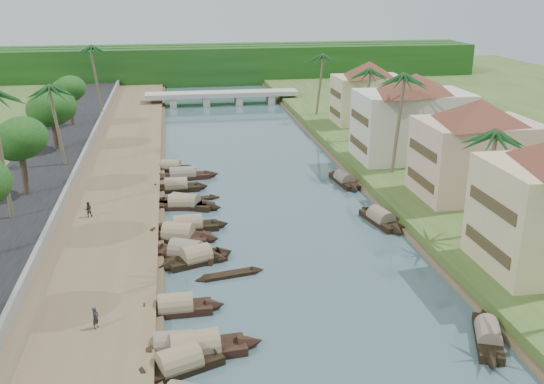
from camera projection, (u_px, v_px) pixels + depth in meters
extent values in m
plane|color=#3E565D|center=(307.00, 286.00, 45.12)|extent=(220.00, 220.00, 0.00)
cube|color=brown|center=(109.00, 202.00, 61.15)|extent=(10.00, 180.00, 0.80)
cube|color=#365120|center=(436.00, 183.00, 66.52)|extent=(16.00, 180.00, 1.20)
cube|color=black|center=(21.00, 204.00, 59.74)|extent=(8.00, 180.00, 1.40)
cube|color=slate|center=(65.00, 196.00, 60.19)|extent=(0.40, 180.00, 1.10)
cube|color=#163D10|center=(213.00, 67.00, 132.38)|extent=(120.00, 4.00, 8.00)
cube|color=#163D10|center=(211.00, 64.00, 137.04)|extent=(120.00, 4.00, 8.00)
cube|color=#163D10|center=(210.00, 61.00, 141.70)|extent=(120.00, 4.00, 8.00)
cube|color=#A6A69C|center=(222.00, 94.00, 111.59)|extent=(28.00, 4.00, 0.80)
cube|color=#A6A69C|center=(173.00, 101.00, 110.56)|extent=(1.20, 3.50, 1.80)
cube|color=#A6A69C|center=(206.00, 100.00, 111.49)|extent=(1.20, 3.50, 1.80)
cube|color=#A6A69C|center=(238.00, 99.00, 112.42)|extent=(1.20, 3.50, 1.80)
cube|color=#A6A69C|center=(270.00, 98.00, 113.35)|extent=(1.20, 3.50, 1.80)
cube|color=#43351F|center=(487.00, 246.00, 44.22)|extent=(0.10, 6.40, 0.90)
cube|color=#43351F|center=(492.00, 205.00, 43.18)|extent=(0.10, 6.40, 0.90)
cube|color=#CDA991|center=(475.00, 159.00, 59.66)|extent=(11.00, 8.00, 7.50)
pyramid|color=brown|center=(481.00, 110.00, 58.08)|extent=(14.11, 14.11, 2.20)
cube|color=#43351F|center=(420.00, 180.00, 59.41)|extent=(0.10, 6.40, 0.90)
cube|color=#43351F|center=(423.00, 150.00, 58.43)|extent=(0.10, 6.40, 0.90)
cube|color=beige|center=(412.00, 126.00, 72.48)|extent=(13.00, 8.00, 8.00)
pyramid|color=brown|center=(415.00, 83.00, 70.81)|extent=(15.59, 15.59, 2.20)
cube|color=#43351F|center=(358.00, 144.00, 72.11)|extent=(0.10, 6.40, 0.90)
cube|color=#43351F|center=(360.00, 118.00, 71.07)|extent=(0.10, 6.40, 0.90)
cube|color=#CFBD8A|center=(368.00, 99.00, 91.44)|extent=(10.00, 7.00, 7.00)
pyramid|color=brown|center=(369.00, 69.00, 89.94)|extent=(12.62, 12.62, 2.20)
cube|color=#43351F|center=(335.00, 112.00, 91.23)|extent=(0.10, 5.60, 0.90)
cube|color=#43351F|center=(335.00, 93.00, 90.31)|extent=(0.10, 5.60, 0.90)
cube|color=black|center=(179.00, 368.00, 35.18)|extent=(5.43, 3.58, 0.70)
cone|color=black|center=(223.00, 352.00, 36.54)|extent=(2.00, 2.08, 1.80)
cone|color=black|center=(132.00, 382.00, 33.76)|extent=(2.00, 2.08, 1.80)
cylinder|color=#866D55|center=(179.00, 362.00, 35.05)|extent=(4.34, 3.21, 1.90)
cube|color=black|center=(195.00, 352.00, 36.66)|extent=(6.32, 2.43, 0.70)
cone|color=black|center=(251.00, 343.00, 37.43)|extent=(1.91, 1.88, 1.94)
cone|color=black|center=(137.00, 359.00, 35.84)|extent=(1.91, 1.88, 1.94)
cylinder|color=#866D55|center=(195.00, 347.00, 36.54)|extent=(4.88, 2.39, 2.01)
cube|color=black|center=(174.00, 349.00, 36.94)|extent=(5.03, 1.84, 0.70)
cone|color=black|center=(220.00, 345.00, 37.21)|extent=(1.50, 1.50, 1.58)
cone|color=black|center=(128.00, 351.00, 36.62)|extent=(1.50, 1.50, 1.58)
cylinder|color=#736756|center=(174.00, 344.00, 36.82)|extent=(3.87, 1.84, 1.65)
cube|color=black|center=(176.00, 310.00, 41.36)|extent=(4.96, 1.74, 0.70)
cone|color=black|center=(216.00, 306.00, 41.79)|extent=(1.45, 1.52, 1.66)
cone|color=black|center=(135.00, 313.00, 40.87)|extent=(1.45, 1.52, 1.66)
cylinder|color=#866D55|center=(176.00, 305.00, 41.23)|extent=(3.79, 1.79, 1.74)
cube|color=black|center=(196.00, 261.00, 48.72)|extent=(5.05, 3.33, 0.70)
cone|color=black|center=(226.00, 253.00, 49.92)|extent=(1.87, 2.02, 1.78)
cone|color=black|center=(165.00, 267.00, 47.47)|extent=(1.87, 2.02, 1.78)
cylinder|color=#866D55|center=(196.00, 256.00, 48.59)|extent=(4.03, 3.02, 1.89)
cube|color=black|center=(186.00, 255.00, 49.72)|extent=(5.59, 4.01, 0.70)
cone|color=black|center=(219.00, 259.00, 48.91)|extent=(2.14, 2.21, 1.87)
cone|color=black|center=(154.00, 250.00, 50.48)|extent=(2.14, 2.21, 1.87)
cylinder|color=#736756|center=(186.00, 251.00, 49.59)|extent=(4.50, 3.54, 1.97)
cube|color=black|center=(188.00, 228.00, 55.19)|extent=(5.59, 2.02, 0.70)
cone|color=black|center=(221.00, 225.00, 55.78)|extent=(1.66, 1.64, 1.74)
cone|color=black|center=(154.00, 230.00, 54.54)|extent=(1.66, 1.64, 1.74)
cylinder|color=#866D55|center=(188.00, 224.00, 55.06)|extent=(4.29, 2.02, 1.80)
cube|color=black|center=(178.00, 238.00, 53.13)|extent=(5.72, 3.58, 0.70)
cone|color=black|center=(211.00, 239.00, 52.67)|extent=(2.06, 2.20, 1.97)
cone|color=black|center=(146.00, 235.00, 53.54)|extent=(2.06, 2.20, 1.97)
cylinder|color=#866D55|center=(178.00, 234.00, 53.01)|extent=(4.54, 3.26, 2.08)
cube|color=black|center=(185.00, 205.00, 60.86)|extent=(5.89, 4.01, 0.70)
cone|color=black|center=(215.00, 208.00, 59.99)|extent=(2.13, 2.09, 1.72)
cone|color=black|center=(156.00, 202.00, 61.67)|extent=(2.13, 2.09, 1.72)
cylinder|color=#736756|center=(185.00, 202.00, 60.73)|extent=(4.71, 3.49, 1.77)
cube|color=black|center=(181.00, 206.00, 60.63)|extent=(5.28, 2.25, 0.70)
cone|color=black|center=(210.00, 205.00, 60.74)|extent=(1.64, 1.67, 1.67)
cone|color=black|center=(153.00, 206.00, 60.46)|extent=(1.64, 1.67, 1.67)
cylinder|color=#866D55|center=(181.00, 203.00, 60.50)|extent=(4.08, 2.18, 1.74)
cube|color=black|center=(176.00, 189.00, 65.74)|extent=(5.14, 1.82, 0.70)
cone|color=black|center=(202.00, 187.00, 66.18)|extent=(1.51, 1.60, 1.74)
cone|color=black|center=(150.00, 190.00, 65.24)|extent=(1.51, 1.60, 1.74)
cylinder|color=#866D55|center=(176.00, 185.00, 65.61)|extent=(3.93, 1.87, 1.83)
cube|color=black|center=(183.00, 177.00, 69.64)|extent=(6.26, 2.11, 0.70)
cone|color=black|center=(212.00, 175.00, 70.35)|extent=(1.84, 1.65, 1.74)
cone|color=black|center=(153.00, 179.00, 68.87)|extent=(1.84, 1.65, 1.74)
cylinder|color=#736756|center=(183.00, 174.00, 69.51)|extent=(4.82, 2.09, 1.78)
cube|color=black|center=(171.00, 169.00, 72.69)|extent=(4.92, 2.69, 0.70)
cone|color=black|center=(192.00, 169.00, 72.42)|extent=(1.66, 1.68, 1.52)
cone|color=black|center=(150.00, 168.00, 72.90)|extent=(1.66, 1.68, 1.52)
cylinder|color=#866D55|center=(171.00, 166.00, 72.56)|extent=(3.87, 2.46, 1.59)
cube|color=black|center=(488.00, 339.00, 38.02)|extent=(3.32, 5.35, 0.70)
cone|color=black|center=(483.00, 315.00, 40.65)|extent=(1.78, 1.86, 1.49)
cone|color=black|center=(493.00, 364.00, 35.34)|extent=(1.78, 1.86, 1.49)
cylinder|color=#736756|center=(488.00, 334.00, 37.90)|extent=(2.91, 4.24, 1.53)
cube|color=black|center=(381.00, 221.00, 56.79)|extent=(2.80, 5.62, 0.70)
cone|color=black|center=(365.00, 210.00, 59.39)|extent=(1.83, 1.83, 1.71)
cone|color=black|center=(398.00, 232.00, 54.14)|extent=(1.83, 1.83, 1.71)
cylinder|color=#736756|center=(381.00, 217.00, 56.67)|extent=(2.60, 4.39, 1.78)
cube|color=black|center=(344.00, 182.00, 68.05)|extent=(2.23, 5.67, 0.70)
cone|color=black|center=(334.00, 173.00, 70.81)|extent=(1.60, 1.72, 1.60)
cone|color=black|center=(355.00, 190.00, 65.25)|extent=(1.60, 1.72, 1.60)
cylinder|color=#736756|center=(344.00, 179.00, 67.93)|extent=(2.14, 4.39, 1.64)
cube|color=black|center=(230.00, 275.00, 46.57)|extent=(4.17, 1.66, 0.35)
cone|color=black|center=(258.00, 270.00, 47.32)|extent=(1.17, 1.08, 0.90)
cone|color=black|center=(201.00, 280.00, 45.82)|extent=(1.17, 1.08, 0.90)
cube|color=black|center=(193.00, 200.00, 62.72)|extent=(4.34, 1.49, 0.35)
cone|color=black|center=(216.00, 197.00, 63.42)|extent=(1.18, 1.00, 0.85)
cone|color=black|center=(170.00, 202.00, 62.01)|extent=(1.18, 1.00, 0.85)
cylinder|color=brown|center=(486.00, 184.00, 49.87)|extent=(0.83, 0.36, 8.94)
sphere|color=#17461C|center=(492.00, 133.00, 48.47)|extent=(3.20, 3.20, 3.20)
cylinder|color=brown|center=(397.00, 124.00, 66.42)|extent=(1.09, 0.36, 11.00)
sphere|color=#17461C|center=(400.00, 76.00, 64.69)|extent=(3.20, 3.20, 3.20)
cylinder|color=brown|center=(364.00, 105.00, 80.70)|extent=(1.36, 0.36, 9.51)
sphere|color=#17461C|center=(365.00, 70.00, 79.21)|extent=(3.20, 3.20, 3.20)
cylinder|color=brown|center=(2.00, 155.00, 52.53)|extent=(0.65, 0.36, 11.65)
cylinder|color=brown|center=(60.00, 126.00, 68.89)|extent=(1.26, 0.36, 9.17)
sphere|color=#17461C|center=(55.00, 87.00, 67.45)|extent=(3.20, 3.20, 3.20)
cylinder|color=brown|center=(318.00, 85.00, 96.65)|extent=(1.35, 0.36, 9.53)
sphere|color=#17461C|center=(319.00, 56.00, 95.16)|extent=(3.20, 3.20, 3.20)
cylinder|color=brown|center=(98.00, 81.00, 95.26)|extent=(1.30, 0.36, 10.80)
sphere|color=#17461C|center=(95.00, 47.00, 93.56)|extent=(3.20, 3.20, 3.20)
cylinder|color=#4F3C2D|center=(25.00, 176.00, 59.90)|extent=(0.60, 0.60, 3.89)
ellipsoid|color=#163D10|center=(20.00, 139.00, 58.68)|extent=(4.82, 4.82, 3.96)
cylinder|color=#4F3C2D|center=(55.00, 135.00, 76.41)|extent=(0.60, 0.60, 3.61)
ellipsoid|color=#163D10|center=(52.00, 108.00, 75.28)|extent=(5.35, 5.35, 4.40)
cylinder|color=#4F3C2D|center=(71.00, 113.00, 89.51)|extent=(0.60, 0.60, 3.61)
ellipsoid|color=#163D10|center=(69.00, 90.00, 88.38)|extent=(4.40, 4.40, 3.62)
cylinder|color=#4F3C2D|center=(440.00, 138.00, 76.40)|extent=(0.60, 0.60, 3.45)
ellipsoid|color=#163D10|center=(443.00, 112.00, 75.32)|extent=(4.09, 4.09, 3.36)
imported|color=#232229|center=(95.00, 318.00, 37.87)|extent=(0.56, 0.63, 1.45)
imported|color=#2D2A1F|center=(88.00, 209.00, 55.99)|extent=(0.83, 0.72, 1.47)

